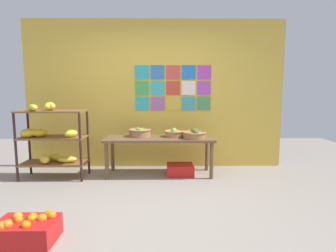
{
  "coord_description": "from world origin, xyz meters",
  "views": [
    {
      "loc": [
        0.18,
        -2.96,
        1.35
      ],
      "look_at": [
        0.23,
        1.15,
        0.84
      ],
      "focal_mm": 28.58,
      "sensor_mm": 36.0,
      "label": 1
    }
  ],
  "objects_px": {
    "fruit_basket_left": "(140,132)",
    "fruit_basket_back_right": "(195,134)",
    "display_table": "(160,142)",
    "orange_crate_foreground": "(26,230)",
    "produce_crate_under_table": "(180,170)",
    "banana_shelf_unit": "(49,136)",
    "fruit_basket_centre": "(174,133)"
  },
  "relations": [
    {
      "from": "banana_shelf_unit",
      "to": "orange_crate_foreground",
      "type": "height_order",
      "value": "banana_shelf_unit"
    },
    {
      "from": "banana_shelf_unit",
      "to": "orange_crate_foreground",
      "type": "bearing_deg",
      "value": -73.33
    },
    {
      "from": "banana_shelf_unit",
      "to": "fruit_basket_left",
      "type": "distance_m",
      "value": 1.42
    },
    {
      "from": "fruit_basket_left",
      "to": "produce_crate_under_table",
      "type": "xyz_separation_m",
      "value": [
        0.67,
        -0.16,
        -0.6
      ]
    },
    {
      "from": "banana_shelf_unit",
      "to": "fruit_basket_back_right",
      "type": "distance_m",
      "value": 2.29
    },
    {
      "from": "fruit_basket_left",
      "to": "fruit_basket_back_right",
      "type": "bearing_deg",
      "value": -12.72
    },
    {
      "from": "display_table",
      "to": "orange_crate_foreground",
      "type": "bearing_deg",
      "value": -120.17
    },
    {
      "from": "display_table",
      "to": "fruit_basket_centre",
      "type": "height_order",
      "value": "fruit_basket_centre"
    },
    {
      "from": "display_table",
      "to": "fruit_basket_back_right",
      "type": "xyz_separation_m",
      "value": [
        0.56,
        -0.08,
        0.14
      ]
    },
    {
      "from": "banana_shelf_unit",
      "to": "fruit_basket_back_right",
      "type": "height_order",
      "value": "banana_shelf_unit"
    },
    {
      "from": "fruit_basket_back_right",
      "to": "fruit_basket_left",
      "type": "bearing_deg",
      "value": 167.28
    },
    {
      "from": "orange_crate_foreground",
      "to": "fruit_basket_centre",
      "type": "bearing_deg",
      "value": 56.04
    },
    {
      "from": "fruit_basket_back_right",
      "to": "orange_crate_foreground",
      "type": "xyz_separation_m",
      "value": [
        -1.73,
        -1.93,
        -0.57
      ]
    },
    {
      "from": "display_table",
      "to": "fruit_basket_back_right",
      "type": "bearing_deg",
      "value": -7.8
    },
    {
      "from": "fruit_basket_back_right",
      "to": "produce_crate_under_table",
      "type": "distance_m",
      "value": 0.64
    },
    {
      "from": "orange_crate_foreground",
      "to": "fruit_basket_back_right",
      "type": "bearing_deg",
      "value": 48.12
    },
    {
      "from": "display_table",
      "to": "fruit_basket_back_right",
      "type": "distance_m",
      "value": 0.59
    },
    {
      "from": "fruit_basket_back_right",
      "to": "produce_crate_under_table",
      "type": "height_order",
      "value": "fruit_basket_back_right"
    },
    {
      "from": "fruit_basket_centre",
      "to": "fruit_basket_back_right",
      "type": "height_order",
      "value": "fruit_basket_back_right"
    },
    {
      "from": "display_table",
      "to": "produce_crate_under_table",
      "type": "bearing_deg",
      "value": -6.16
    },
    {
      "from": "fruit_basket_left",
      "to": "fruit_basket_centre",
      "type": "bearing_deg",
      "value": -4.05
    },
    {
      "from": "banana_shelf_unit",
      "to": "display_table",
      "type": "height_order",
      "value": "banana_shelf_unit"
    },
    {
      "from": "banana_shelf_unit",
      "to": "fruit_basket_left",
      "type": "height_order",
      "value": "banana_shelf_unit"
    },
    {
      "from": "display_table",
      "to": "produce_crate_under_table",
      "type": "distance_m",
      "value": 0.57
    },
    {
      "from": "fruit_basket_left",
      "to": "fruit_basket_back_right",
      "type": "relative_size",
      "value": 1.01
    },
    {
      "from": "fruit_basket_left",
      "to": "produce_crate_under_table",
      "type": "relative_size",
      "value": 0.87
    },
    {
      "from": "fruit_basket_left",
      "to": "fruit_basket_back_right",
      "type": "distance_m",
      "value": 0.92
    },
    {
      "from": "banana_shelf_unit",
      "to": "fruit_basket_centre",
      "type": "distance_m",
      "value": 1.98
    },
    {
      "from": "display_table",
      "to": "produce_crate_under_table",
      "type": "relative_size",
      "value": 4.02
    },
    {
      "from": "orange_crate_foreground",
      "to": "banana_shelf_unit",
      "type": "bearing_deg",
      "value": 106.67
    },
    {
      "from": "fruit_basket_centre",
      "to": "orange_crate_foreground",
      "type": "distance_m",
      "value": 2.59
    },
    {
      "from": "fruit_basket_centre",
      "to": "produce_crate_under_table",
      "type": "bearing_deg",
      "value": -51.2
    }
  ]
}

